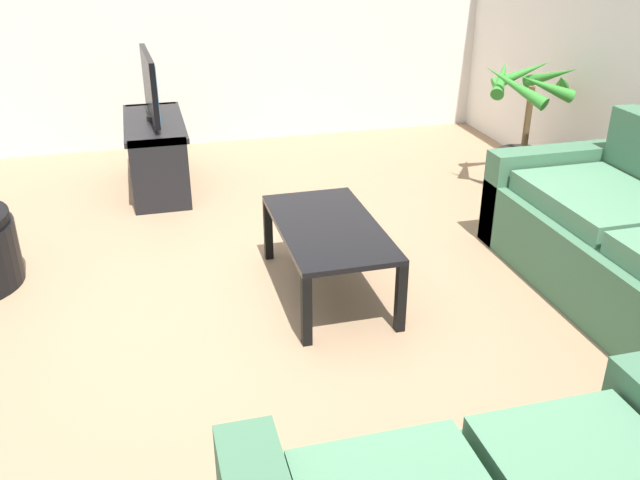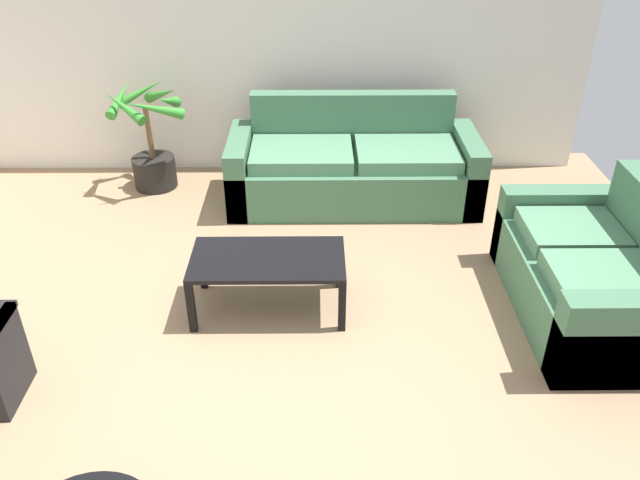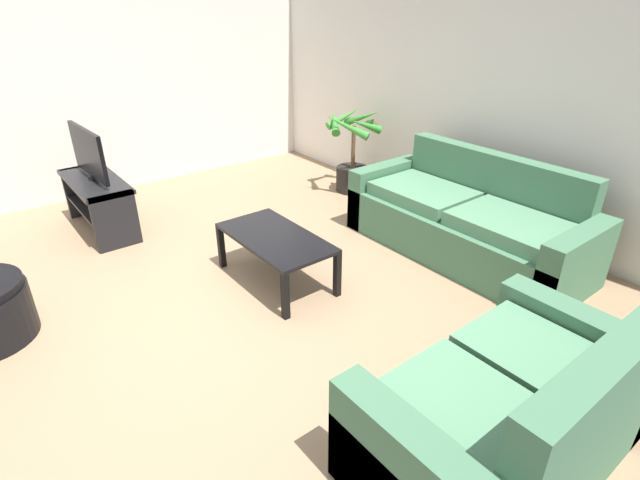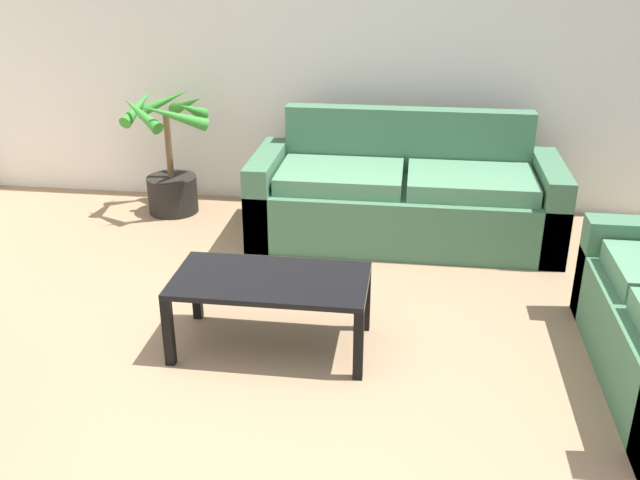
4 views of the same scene
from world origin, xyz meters
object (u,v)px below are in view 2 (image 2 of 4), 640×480
coffee_table (268,264)px  potted_palm (151,147)px  couch_loveseat (593,277)px  couch_main (353,168)px

coffee_table → potted_palm: (-1.21, 1.92, 0.05)m
potted_palm → coffee_table: bearing=-57.9°
couch_loveseat → potted_palm: 3.96m
couch_loveseat → coffee_table: size_ratio=1.46×
couch_main → coffee_table: 1.79m
couch_main → coffee_table: couch_main is taller
couch_main → potted_palm: potted_palm is taller
potted_palm → couch_main: bearing=-7.9°
couch_loveseat → coffee_table: (-2.21, 0.07, 0.07)m
couch_main → couch_loveseat: same height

